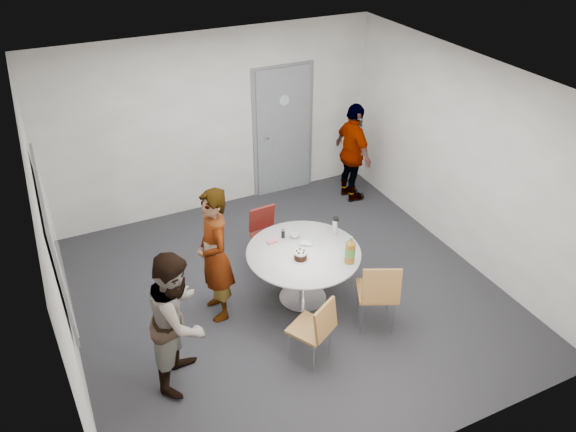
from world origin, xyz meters
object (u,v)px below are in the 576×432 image
person_main (215,256)px  person_right (353,153)px  door (283,131)px  person_left (179,319)px  table (307,258)px  whiteboard (53,238)px  chair_far (266,230)px  chair_near_left (317,326)px  chair_near_right (379,290)px

person_main → person_right: size_ratio=1.05×
door → person_left: (-2.62, -3.20, -0.25)m
table → person_main: size_ratio=0.82×
door → person_right: size_ratio=1.34×
whiteboard → person_main: whiteboard is taller
table → person_left: (-1.69, -0.55, 0.16)m
whiteboard → table: 2.78m
door → person_left: bearing=-129.4°
chair_far → person_main: (-0.93, -0.72, 0.35)m
whiteboard → person_right: whiteboard is taller
door → chair_far: (-1.05, -1.70, -0.55)m
chair_near_left → person_main: person_main is taller
whiteboard → chair_near_left: 2.79m
door → table: 2.83m
chair_near_right → chair_far: 1.87m
door → chair_near_left: 3.87m
table → person_main: 1.10m
door → chair_near_left: bearing=-109.8°
whiteboard → chair_near_right: whiteboard is taller
chair_near_right → person_left: bearing=-162.4°
person_left → whiteboard: bearing=79.8°
chair_far → person_main: size_ratio=0.48×
chair_near_right → person_left: size_ratio=0.60×
whiteboard → chair_far: whiteboard is taller
chair_near_right → person_left: 2.20m
person_right → person_left: bearing=125.7°
chair_near_right → table: bearing=145.2°
chair_far → chair_near_right: bearing=104.8°
table → chair_near_left: size_ratio=1.66×
chair_far → person_right: (1.90, 0.97, 0.32)m
whiteboard → person_right: 4.72m
chair_far → table: bearing=93.1°
table → chair_far: table is taller
whiteboard → person_main: bearing=-4.8°
door → person_main: bearing=-129.3°
chair_near_left → whiteboard: bearing=120.0°
whiteboard → person_left: bearing=-44.3°
chair_near_left → chair_far: bearing=52.9°
chair_near_right → person_right: (1.30, 2.73, 0.23)m
chair_near_left → chair_far: size_ratio=1.03×
door → whiteboard: bearing=-147.3°
person_left → chair_far: bearing=-12.3°
table → person_right: size_ratio=0.85×
table → person_right: (1.78, 1.91, 0.17)m
table → person_right: person_right is taller
chair_near_left → chair_near_right: (0.85, 0.14, 0.07)m
whiteboard → person_main: (1.58, -0.13, -0.62)m
whiteboard → table: (2.63, -0.36, -0.83)m
whiteboard → person_right: size_ratio=1.20×
whiteboard → person_main: size_ratio=1.14×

